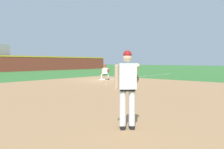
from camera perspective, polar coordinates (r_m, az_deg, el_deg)
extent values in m
plane|color=#336B2D|center=(18.85, -2.56, -1.49)|extent=(160.00, 160.00, 0.00)
cube|color=#9E754C|center=(12.03, -1.15, -4.24)|extent=(18.00, 18.00, 0.01)
cube|color=white|center=(24.21, 8.28, -0.42)|extent=(13.44, 0.10, 0.00)
cube|color=white|center=(18.85, -2.56, -1.35)|extent=(0.38, 0.38, 0.09)
sphere|color=white|center=(14.94, -1.49, -2.62)|extent=(0.07, 0.07, 0.07)
cube|color=black|center=(5.34, 2.73, -13.52)|extent=(0.26, 0.26, 0.09)
cylinder|color=white|center=(5.19, 2.81, -8.83)|extent=(0.15, 0.15, 0.84)
cube|color=black|center=(5.38, 5.12, -13.42)|extent=(0.26, 0.26, 0.09)
cylinder|color=white|center=(5.22, 5.22, -8.76)|extent=(0.15, 0.15, 0.84)
cube|color=black|center=(5.13, 4.04, -3.99)|extent=(0.38, 0.38, 0.06)
cube|color=white|center=(5.10, 4.05, -0.42)|extent=(0.45, 0.45, 0.60)
sphere|color=#DBB28E|center=(5.11, 4.04, 4.41)|extent=(0.21, 0.21, 0.21)
sphere|color=maroon|center=(5.11, 4.04, 5.19)|extent=(0.20, 0.20, 0.20)
cube|color=maroon|center=(5.20, 3.88, 4.89)|extent=(0.20, 0.20, 0.02)
cylinder|color=#DBB28E|center=(5.14, 1.17, -0.67)|extent=(0.20, 0.20, 0.59)
cylinder|color=#DBB28E|center=(5.43, 6.17, 0.79)|extent=(0.44, 0.44, 0.41)
ellipsoid|color=brown|center=(5.52, 5.99, -0.90)|extent=(0.35, 0.35, 0.34)
cube|color=black|center=(19.17, -0.93, -1.27)|extent=(0.26, 0.26, 0.09)
cylinder|color=white|center=(19.19, -0.94, -0.56)|extent=(0.15, 0.15, 0.40)
cube|color=black|center=(19.15, -2.72, -1.28)|extent=(0.26, 0.26, 0.09)
cylinder|color=white|center=(19.17, -2.73, -0.57)|extent=(0.15, 0.15, 0.40)
cube|color=black|center=(19.17, -1.83, 0.09)|extent=(0.38, 0.38, 0.06)
cube|color=white|center=(19.15, -1.84, 0.93)|extent=(0.45, 0.45, 0.52)
sphere|color=tan|center=(19.12, -1.84, 2.09)|extent=(0.21, 0.21, 0.21)
sphere|color=maroon|center=(19.12, -1.84, 2.30)|extent=(0.20, 0.20, 0.20)
cube|color=maroon|center=(19.03, -1.83, 2.22)|extent=(0.20, 0.20, 0.02)
cylinder|color=tan|center=(18.74, -1.03, 1.32)|extent=(0.48, 0.47, 0.24)
cylinder|color=tan|center=(19.05, -2.58, 0.73)|extent=(0.23, 0.23, 0.58)
ellipsoid|color=brown|center=(18.53, -0.99, 1.06)|extent=(0.30, 0.30, 0.35)
cube|color=navy|center=(39.31, -27.14, 4.96)|extent=(0.47, 0.20, 0.44)
cube|color=navy|center=(39.54, -26.36, 4.97)|extent=(0.47, 0.20, 0.44)
cube|color=navy|center=(40.34, -26.87, 5.70)|extent=(0.47, 0.20, 0.44)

